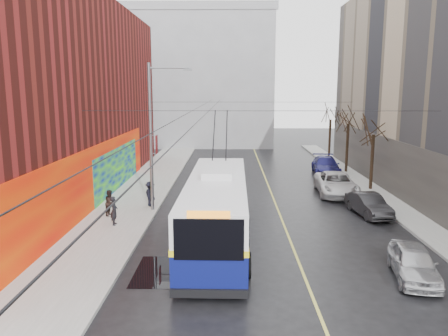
{
  "coord_description": "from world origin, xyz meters",
  "views": [
    {
      "loc": [
        -1.51,
        -16.04,
        7.43
      ],
      "look_at": [
        -1.87,
        8.67,
        3.0
      ],
      "focal_mm": 35.0,
      "sensor_mm": 36.0,
      "label": 1
    }
  ],
  "objects_px": {
    "parked_car_b": "(369,205)",
    "pedestrian_b": "(110,203)",
    "parked_car_c": "(336,184)",
    "pedestrian_a": "(114,211)",
    "tree_mid": "(349,115)",
    "trolleybus": "(217,208)",
    "following_car": "(214,171)",
    "pedestrian_c": "(150,194)",
    "parked_car_a": "(414,263)",
    "streetlight_pole": "(153,134)",
    "tree_near": "(374,124)",
    "parked_car_d": "(326,166)",
    "tree_far": "(331,112)"
  },
  "relations": [
    {
      "from": "parked_car_c",
      "to": "pedestrian_a",
      "type": "height_order",
      "value": "pedestrian_a"
    },
    {
      "from": "pedestrian_a",
      "to": "streetlight_pole",
      "type": "bearing_deg",
      "value": -36.37
    },
    {
      "from": "trolleybus",
      "to": "parked_car_c",
      "type": "height_order",
      "value": "trolleybus"
    },
    {
      "from": "tree_mid",
      "to": "trolleybus",
      "type": "relative_size",
      "value": 0.51
    },
    {
      "from": "tree_near",
      "to": "following_car",
      "type": "relative_size",
      "value": 1.63
    },
    {
      "from": "parked_car_a",
      "to": "parked_car_b",
      "type": "relative_size",
      "value": 0.97
    },
    {
      "from": "pedestrian_a",
      "to": "parked_car_a",
      "type": "bearing_deg",
      "value": -122.78
    },
    {
      "from": "tree_far",
      "to": "parked_car_d",
      "type": "distance_m",
      "value": 9.08
    },
    {
      "from": "tree_near",
      "to": "following_car",
      "type": "height_order",
      "value": "tree_near"
    },
    {
      "from": "parked_car_d",
      "to": "tree_far",
      "type": "bearing_deg",
      "value": 80.68
    },
    {
      "from": "streetlight_pole",
      "to": "tree_near",
      "type": "relative_size",
      "value": 1.41
    },
    {
      "from": "pedestrian_a",
      "to": "pedestrian_b",
      "type": "bearing_deg",
      "value": 13.77
    },
    {
      "from": "parked_car_c",
      "to": "following_car",
      "type": "bearing_deg",
      "value": 152.01
    },
    {
      "from": "parked_car_a",
      "to": "pedestrian_a",
      "type": "height_order",
      "value": "pedestrian_a"
    },
    {
      "from": "streetlight_pole",
      "to": "pedestrian_c",
      "type": "distance_m",
      "value": 4.01
    },
    {
      "from": "tree_near",
      "to": "pedestrian_c",
      "type": "bearing_deg",
      "value": -161.5
    },
    {
      "from": "streetlight_pole",
      "to": "pedestrian_c",
      "type": "bearing_deg",
      "value": 119.13
    },
    {
      "from": "tree_mid",
      "to": "parked_car_a",
      "type": "relative_size",
      "value": 1.71
    },
    {
      "from": "parked_car_d",
      "to": "parked_car_c",
      "type": "bearing_deg",
      "value": -91.55
    },
    {
      "from": "pedestrian_b",
      "to": "pedestrian_c",
      "type": "bearing_deg",
      "value": -34.05
    },
    {
      "from": "parked_car_c",
      "to": "trolleybus",
      "type": "bearing_deg",
      "value": -125.97
    },
    {
      "from": "parked_car_a",
      "to": "pedestrian_a",
      "type": "distance_m",
      "value": 15.08
    },
    {
      "from": "tree_mid",
      "to": "parked_car_b",
      "type": "bearing_deg",
      "value": -99.21
    },
    {
      "from": "tree_mid",
      "to": "trolleybus",
      "type": "distance_m",
      "value": 21.72
    },
    {
      "from": "tree_near",
      "to": "parked_car_b",
      "type": "height_order",
      "value": "tree_near"
    },
    {
      "from": "parked_car_b",
      "to": "pedestrian_c",
      "type": "height_order",
      "value": "pedestrian_c"
    },
    {
      "from": "parked_car_b",
      "to": "following_car",
      "type": "distance_m",
      "value": 14.5
    },
    {
      "from": "tree_near",
      "to": "trolleybus",
      "type": "bearing_deg",
      "value": -134.68
    },
    {
      "from": "parked_car_d",
      "to": "tree_mid",
      "type": "bearing_deg",
      "value": 24.79
    },
    {
      "from": "tree_near",
      "to": "parked_car_d",
      "type": "relative_size",
      "value": 1.18
    },
    {
      "from": "parked_car_b",
      "to": "pedestrian_b",
      "type": "relative_size",
      "value": 2.62
    },
    {
      "from": "tree_near",
      "to": "pedestrian_c",
      "type": "xyz_separation_m",
      "value": [
        -15.58,
        -5.21,
        -4.03
      ]
    },
    {
      "from": "parked_car_c",
      "to": "pedestrian_a",
      "type": "bearing_deg",
      "value": -147.08
    },
    {
      "from": "pedestrian_b",
      "to": "parked_car_a",
      "type": "bearing_deg",
      "value": -110.8
    },
    {
      "from": "tree_far",
      "to": "pedestrian_c",
      "type": "xyz_separation_m",
      "value": [
        -15.58,
        -19.21,
        -4.2
      ]
    },
    {
      "from": "tree_mid",
      "to": "pedestrian_a",
      "type": "bearing_deg",
      "value": -136.26
    },
    {
      "from": "streetlight_pole",
      "to": "tree_mid",
      "type": "xyz_separation_m",
      "value": [
        15.14,
        13.0,
        0.41
      ]
    },
    {
      "from": "tree_far",
      "to": "parked_car_b",
      "type": "xyz_separation_m",
      "value": [
        -2.21,
        -20.61,
        -4.48
      ]
    },
    {
      "from": "trolleybus",
      "to": "tree_near",
      "type": "bearing_deg",
      "value": 46.07
    },
    {
      "from": "trolleybus",
      "to": "parked_car_c",
      "type": "distance_m",
      "value": 13.02
    },
    {
      "from": "tree_mid",
      "to": "parked_car_b",
      "type": "height_order",
      "value": "tree_mid"
    },
    {
      "from": "streetlight_pole",
      "to": "tree_near",
      "type": "distance_m",
      "value": 16.28
    },
    {
      "from": "tree_far",
      "to": "trolleybus",
      "type": "height_order",
      "value": "tree_far"
    },
    {
      "from": "tree_mid",
      "to": "parked_car_a",
      "type": "height_order",
      "value": "tree_mid"
    },
    {
      "from": "tree_near",
      "to": "parked_car_a",
      "type": "bearing_deg",
      "value": -101.65
    },
    {
      "from": "tree_mid",
      "to": "pedestrian_b",
      "type": "relative_size",
      "value": 4.36
    },
    {
      "from": "following_car",
      "to": "pedestrian_c",
      "type": "distance_m",
      "value": 10.15
    },
    {
      "from": "pedestrian_b",
      "to": "following_car",
      "type": "bearing_deg",
      "value": -17.37
    },
    {
      "from": "tree_far",
      "to": "pedestrian_b",
      "type": "height_order",
      "value": "tree_far"
    },
    {
      "from": "trolleybus",
      "to": "pedestrian_c",
      "type": "distance_m",
      "value": 7.55
    }
  ]
}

